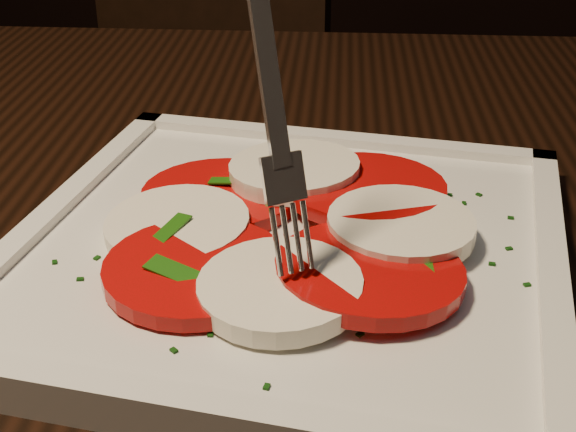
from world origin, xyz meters
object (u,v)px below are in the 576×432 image
Objects in this scene: table at (194,329)px; plate at (288,252)px; fork at (262,71)px; chair at (190,87)px.

plate is at bearing -45.93° from table.
table is 7.04× the size of fork.
table is 0.14m from plate.
chair is at bearing 73.95° from fork.
fork is (0.19, -0.93, 0.34)m from chair.
fork reaches higher than table.
fork is at bearing -60.04° from table.
table is at bearing 92.51° from fork.
fork is at bearing -110.66° from plate.
fork is (0.06, -0.10, 0.22)m from table.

